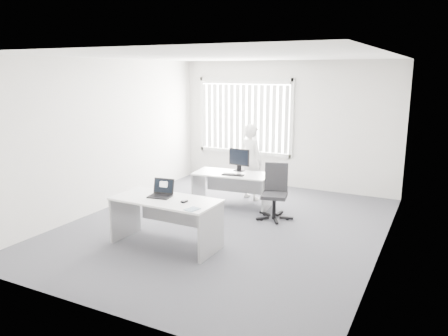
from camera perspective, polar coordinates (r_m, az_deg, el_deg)
The scene contains 18 objects.
ground at distance 7.47m, azimuth 0.13°, elevation -7.63°, with size 6.00×6.00×0.00m, color #57585F.
wall_back at distance 9.84m, azimuth 8.12°, elevation 5.59°, with size 5.00×0.02×2.80m, color silver.
wall_front at distance 4.69m, azimuth -16.76°, elevation -2.56°, with size 5.00×0.02×2.80m, color silver.
wall_left at distance 8.52m, azimuth -15.07°, elevation 4.20°, with size 0.02×6.00×2.80m, color silver.
wall_right at distance 6.39m, azimuth 20.54°, elevation 1.12°, with size 0.02×6.00×2.80m, color silver.
ceiling at distance 7.01m, azimuth 0.14°, elevation 14.38°, with size 5.00×6.00×0.02m, color silver.
window at distance 10.16m, azimuth 2.70°, elevation 6.77°, with size 2.32×0.06×1.76m, color silver.
blinds at distance 10.11m, azimuth 2.56°, elevation 6.57°, with size 2.20×0.10×1.50m, color silver, non-canonical shape.
desk_near at distance 6.59m, azimuth -7.62°, elevation -5.69°, with size 1.61×0.77×0.73m.
desk_far at distance 8.42m, azimuth 1.03°, elevation -1.89°, with size 1.51×0.82×0.66m.
office_chair at distance 7.83m, azimuth 6.62°, elevation -4.38°, with size 0.67×0.67×0.98m.
person at distance 8.86m, azimuth 3.56°, elevation 0.81°, with size 0.57×0.37×1.55m, color silver.
laptop at distance 6.59m, azimuth -8.42°, elevation -2.71°, with size 0.33×0.29×0.26m, color black, non-canonical shape.
paper_sheet at distance 6.31m, azimuth -5.95°, elevation -4.56°, with size 0.27×0.19×0.00m, color white.
mouse at distance 6.31m, azimuth -5.22°, elevation -4.31°, with size 0.06×0.10×0.04m, color silver, non-canonical shape.
booklet at distance 6.00m, azimuth -4.17°, elevation -5.38°, with size 0.14×0.20×0.01m, color white.
keyboard at distance 8.20m, azimuth 1.18°, elevation -0.89°, with size 0.41×0.14×0.02m, color black.
monitor at distance 8.52m, azimuth 1.99°, elevation 1.07°, with size 0.44×0.13×0.44m, color black, non-canonical shape.
Camera 1 is at (3.18, -6.24, 2.59)m, focal length 35.00 mm.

